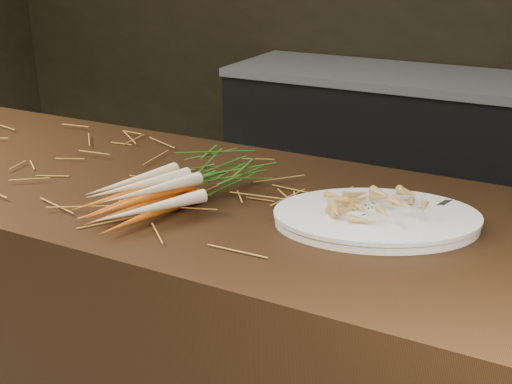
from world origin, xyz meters
TOP-DOWN VIEW (x-y plane):
  - main_counter at (0.00, 0.30)m, footprint 2.40×0.70m
  - back_counter at (0.30, 2.18)m, footprint 1.82×0.62m
  - straw_bedding at (0.00, 0.30)m, footprint 1.40×0.60m
  - root_veg_bunch at (0.28, 0.25)m, footprint 0.27×0.49m
  - serving_platter at (0.68, 0.31)m, footprint 0.47×0.41m
  - roasted_veg_heap at (0.68, 0.31)m, footprint 0.24×0.21m
  - serving_fork at (0.81, 0.35)m, footprint 0.05×0.15m

SIDE VIEW (x-z plane):
  - back_counter at x=0.30m, z-range 0.00..0.84m
  - main_counter at x=0.00m, z-range 0.00..0.90m
  - straw_bedding at x=0.00m, z-range 0.90..0.92m
  - serving_platter at x=0.68m, z-range 0.90..0.92m
  - serving_fork at x=0.81m, z-range 0.92..0.92m
  - root_veg_bunch at x=0.28m, z-range 0.90..0.99m
  - roasted_veg_heap at x=0.68m, z-range 0.92..0.97m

